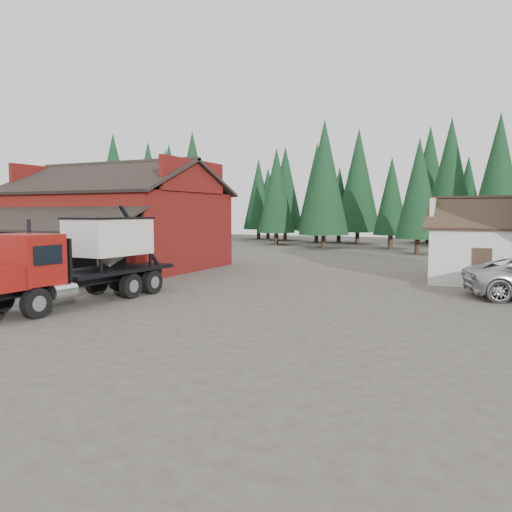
% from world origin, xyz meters
% --- Properties ---
extents(ground, '(120.00, 120.00, 0.00)m').
position_xyz_m(ground, '(0.00, 0.00, 0.00)').
color(ground, '#433E35').
rests_on(ground, ground).
extents(red_barn, '(12.80, 13.63, 7.18)m').
position_xyz_m(red_barn, '(-11.00, 9.90, 2.69)').
color(red_barn, maroon).
rests_on(red_barn, ground).
extents(conifer_backdrop, '(76.00, 16.00, 16.00)m').
position_xyz_m(conifer_backdrop, '(0.00, 42.00, 0.00)').
color(conifer_backdrop, '#103217').
rests_on(conifer_backdrop, ground).
extents(near_pine_a, '(4.40, 4.40, 11.40)m').
position_xyz_m(near_pine_a, '(-22.00, 28.00, 6.39)').
color(near_pine_a, '#382619').
rests_on(near_pine_a, ground).
extents(near_pine_b, '(3.96, 3.96, 10.40)m').
position_xyz_m(near_pine_b, '(6.00, 30.00, 5.89)').
color(near_pine_b, '#382619').
rests_on(near_pine_b, ground).
extents(near_pine_d, '(5.28, 5.28, 13.40)m').
position_xyz_m(near_pine_d, '(-4.00, 34.00, 7.39)').
color(near_pine_d, '#382619').
rests_on(near_pine_d, ground).
extents(feed_truck, '(3.05, 9.21, 4.09)m').
position_xyz_m(feed_truck, '(-3.49, -1.22, 1.91)').
color(feed_truck, black).
rests_on(feed_truck, ground).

